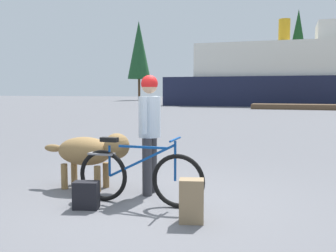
{
  "coord_description": "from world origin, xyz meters",
  "views": [
    {
      "loc": [
        1.74,
        -4.71,
        1.52
      ],
      "look_at": [
        -0.15,
        1.19,
        0.94
      ],
      "focal_mm": 40.92,
      "sensor_mm": 36.0,
      "label": 1
    }
  ],
  "objects_px": {
    "handbag_pannier": "(86,195)",
    "ferry_boat": "(323,75)",
    "person_cyclist": "(150,123)",
    "backpack": "(191,201)",
    "dog": "(91,151)",
    "bicycle": "(138,176)"
  },
  "relations": [
    {
      "from": "backpack",
      "to": "ferry_boat",
      "type": "bearing_deg",
      "value": 83.61
    },
    {
      "from": "person_cyclist",
      "to": "handbag_pannier",
      "type": "xyz_separation_m",
      "value": [
        -0.52,
        -0.93,
        -0.87
      ]
    },
    {
      "from": "person_cyclist",
      "to": "backpack",
      "type": "xyz_separation_m",
      "value": [
        0.89,
        -1.01,
        -0.8
      ]
    },
    {
      "from": "dog",
      "to": "handbag_pannier",
      "type": "xyz_separation_m",
      "value": [
        0.44,
        -0.93,
        -0.41
      ]
    },
    {
      "from": "bicycle",
      "to": "dog",
      "type": "relative_size",
      "value": 1.22
    },
    {
      "from": "backpack",
      "to": "handbag_pannier",
      "type": "height_order",
      "value": "backpack"
    },
    {
      "from": "dog",
      "to": "backpack",
      "type": "distance_m",
      "value": 2.14
    },
    {
      "from": "ferry_boat",
      "to": "handbag_pannier",
      "type": "bearing_deg",
      "value": -98.66
    },
    {
      "from": "dog",
      "to": "backpack",
      "type": "height_order",
      "value": "dog"
    },
    {
      "from": "handbag_pannier",
      "to": "ferry_boat",
      "type": "height_order",
      "value": "ferry_boat"
    },
    {
      "from": "bicycle",
      "to": "ferry_boat",
      "type": "height_order",
      "value": "ferry_boat"
    },
    {
      "from": "bicycle",
      "to": "dog",
      "type": "bearing_deg",
      "value": 152.0
    },
    {
      "from": "handbag_pannier",
      "to": "ferry_boat",
      "type": "xyz_separation_m",
      "value": [
        5.37,
        35.28,
        2.74
      ]
    },
    {
      "from": "handbag_pannier",
      "to": "ferry_boat",
      "type": "relative_size",
      "value": 0.01
    },
    {
      "from": "dog",
      "to": "handbag_pannier",
      "type": "distance_m",
      "value": 1.1
    },
    {
      "from": "bicycle",
      "to": "person_cyclist",
      "type": "height_order",
      "value": "person_cyclist"
    },
    {
      "from": "bicycle",
      "to": "handbag_pannier",
      "type": "height_order",
      "value": "bicycle"
    },
    {
      "from": "handbag_pannier",
      "to": "ferry_boat",
      "type": "distance_m",
      "value": 35.79
    },
    {
      "from": "person_cyclist",
      "to": "ferry_boat",
      "type": "distance_m",
      "value": 34.74
    },
    {
      "from": "person_cyclist",
      "to": "handbag_pannier",
      "type": "height_order",
      "value": "person_cyclist"
    },
    {
      "from": "handbag_pannier",
      "to": "dog",
      "type": "bearing_deg",
      "value": 115.42
    },
    {
      "from": "bicycle",
      "to": "ferry_boat",
      "type": "xyz_separation_m",
      "value": [
        4.81,
        34.89,
        2.53
      ]
    }
  ]
}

